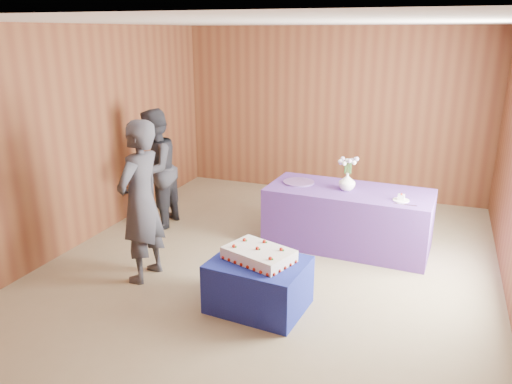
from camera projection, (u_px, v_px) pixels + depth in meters
The scene contains 13 objects.
ground at pixel (271, 265), 5.84m from camera, with size 6.00×6.00×0.00m, color #85785C.
room_shell at pixel (273, 111), 5.29m from camera, with size 5.04×6.04×2.72m.
cake_table at pixel (258, 284), 4.88m from camera, with size 0.90×0.70×0.50m, color navy.
serving_table at pixel (348, 218), 6.26m from camera, with size 2.00×0.90×0.75m, color #4A3085.
sheet_cake at pixel (259, 254), 4.82m from camera, with size 0.77×0.64×0.15m.
vase at pixel (347, 182), 6.10m from camera, with size 0.20×0.20×0.21m, color white.
flower_spray at pixel (348, 161), 6.02m from camera, with size 0.25×0.24×0.19m.
platter at pixel (299, 182), 6.41m from camera, with size 0.40×0.40×0.02m, color #68468D.
plate at pixel (401, 200), 5.74m from camera, with size 0.19×0.19×0.01m, color white.
cake_slice at pixel (401, 197), 5.73m from camera, with size 0.08×0.07×0.09m.
knife at pixel (405, 205), 5.61m from camera, with size 0.26×0.02×0.00m, color #B1B1B5.
guest_left at pixel (141, 202), 5.29m from camera, with size 0.64×0.42×1.77m, color #34343D.
guest_right at pixel (154, 170), 6.77m from camera, with size 0.80×0.62×1.64m, color #2D2E37.
Camera 1 is at (1.71, -5.01, 2.62)m, focal length 35.00 mm.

